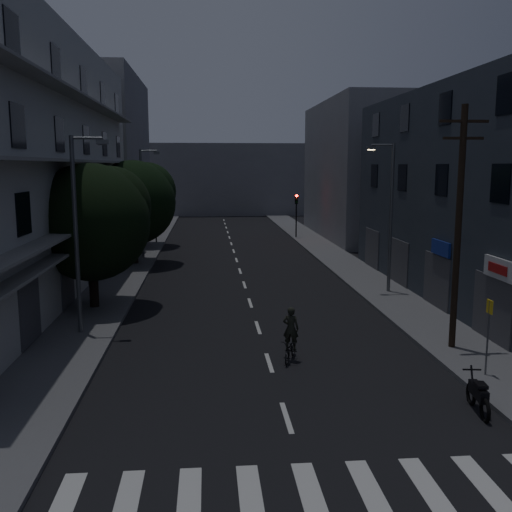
{
  "coord_description": "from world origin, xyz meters",
  "views": [
    {
      "loc": [
        -2.14,
        -12.91,
        6.98
      ],
      "look_at": [
        0.0,
        12.0,
        3.0
      ],
      "focal_mm": 40.0,
      "sensor_mm": 36.0,
      "label": 1
    }
  ],
  "objects": [
    {
      "name": "utility_pole",
      "position": [
        7.1,
        7.3,
        4.87
      ],
      "size": [
        1.8,
        0.24,
        9.0
      ],
      "color": "black",
      "rests_on": "sidewalk_right"
    },
    {
      "name": "street_lamp_left_far",
      "position": [
        -6.84,
        29.96,
        4.6
      ],
      "size": [
        1.51,
        0.25,
        8.0
      ],
      "color": "#55595D",
      "rests_on": "sidewalk_left"
    },
    {
      "name": "sidewalk_left",
      "position": [
        -7.5,
        25.0,
        0.07
      ],
      "size": [
        3.0,
        90.0,
        0.15
      ],
      "primitive_type": "cube",
      "color": "#565659",
      "rests_on": "ground"
    },
    {
      "name": "building_left",
      "position": [
        -11.98,
        18.0,
        6.99
      ],
      "size": [
        7.0,
        36.0,
        14.0
      ],
      "color": "#B6B7B1",
      "rests_on": "ground"
    },
    {
      "name": "cyclist",
      "position": [
        0.79,
        6.66,
        0.67
      ],
      "size": [
        1.06,
        1.67,
        2.0
      ],
      "rotation": [
        0.0,
        0.0,
        -0.36
      ],
      "color": "black",
      "rests_on": "ground"
    },
    {
      "name": "street_lamp_right",
      "position": [
        7.62,
        17.0,
        4.6
      ],
      "size": [
        1.51,
        0.25,
        8.0
      ],
      "color": "slate",
      "rests_on": "sidewalk_right"
    },
    {
      "name": "bus_stop_sign",
      "position": [
        6.96,
        4.35,
        1.89
      ],
      "size": [
        0.06,
        0.35,
        2.52
      ],
      "color": "#595B60",
      "rests_on": "sidewalk_right"
    },
    {
      "name": "street_lamp_left_near",
      "position": [
        -7.32,
        10.5,
        4.6
      ],
      "size": [
        1.51,
        0.25,
        8.0
      ],
      "color": "#565A5E",
      "rests_on": "sidewalk_left"
    },
    {
      "name": "tree_mid",
      "position": [
        -7.19,
        27.47,
        4.66
      ],
      "size": [
        5.86,
        5.86,
        7.21
      ],
      "color": "black",
      "rests_on": "sidewalk_left"
    },
    {
      "name": "crosswalk",
      "position": [
        -0.0,
        -2.0,
        0.0
      ],
      "size": [
        10.9,
        3.0,
        0.01
      ],
      "color": "beige",
      "rests_on": "ground"
    },
    {
      "name": "lane_markings",
      "position": [
        0.0,
        31.25,
        0.01
      ],
      "size": [
        0.15,
        60.5,
        0.01
      ],
      "color": "beige",
      "rests_on": "ground"
    },
    {
      "name": "traffic_signal_far_right",
      "position": [
        6.38,
        41.06,
        3.1
      ],
      "size": [
        0.28,
        0.37,
        4.1
      ],
      "color": "black",
      "rests_on": "sidewalk_right"
    },
    {
      "name": "building_right",
      "position": [
        11.99,
        14.0,
        5.5
      ],
      "size": [
        6.19,
        28.0,
        11.0
      ],
      "color": "#2C333C",
      "rests_on": "ground"
    },
    {
      "name": "motorcycle",
      "position": [
        5.5,
        1.92,
        0.47
      ],
      "size": [
        0.54,
        1.86,
        1.2
      ],
      "rotation": [
        0.0,
        0.0,
        -0.13
      ],
      "color": "black",
      "rests_on": "ground"
    },
    {
      "name": "tree_near",
      "position": [
        -7.64,
        14.9,
        4.51
      ],
      "size": [
        5.65,
        5.65,
        6.97
      ],
      "color": "black",
      "rests_on": "sidewalk_left"
    },
    {
      "name": "building_far_left",
      "position": [
        -12.0,
        48.0,
        8.0
      ],
      "size": [
        6.0,
        20.0,
        16.0
      ],
      "primitive_type": "cube",
      "color": "slate",
      "rests_on": "ground"
    },
    {
      "name": "traffic_signal_far_left",
      "position": [
        -6.73,
        38.49,
        3.1
      ],
      "size": [
        0.28,
        0.37,
        4.1
      ],
      "color": "black",
      "rests_on": "sidewalk_left"
    },
    {
      "name": "building_far_end",
      "position": [
        0.0,
        70.0,
        5.0
      ],
      "size": [
        24.0,
        8.0,
        10.0
      ],
      "primitive_type": "cube",
      "color": "slate",
      "rests_on": "ground"
    },
    {
      "name": "ground",
      "position": [
        0.0,
        25.0,
        0.0
      ],
      "size": [
        160.0,
        160.0,
        0.0
      ],
      "primitive_type": "plane",
      "color": "black",
      "rests_on": "ground"
    },
    {
      "name": "sidewalk_right",
      "position": [
        7.5,
        25.0,
        0.07
      ],
      "size": [
        3.0,
        90.0,
        0.15
      ],
      "primitive_type": "cube",
      "color": "#565659",
      "rests_on": "ground"
    },
    {
      "name": "building_far_right",
      "position": [
        12.0,
        42.0,
        6.5
      ],
      "size": [
        6.0,
        20.0,
        13.0
      ],
      "primitive_type": "cube",
      "color": "slate",
      "rests_on": "ground"
    },
    {
      "name": "tree_far",
      "position": [
        -7.67,
        36.59,
        4.44
      ],
      "size": [
        5.54,
        5.54,
        6.86
      ],
      "color": "black",
      "rests_on": "sidewalk_left"
    }
  ]
}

